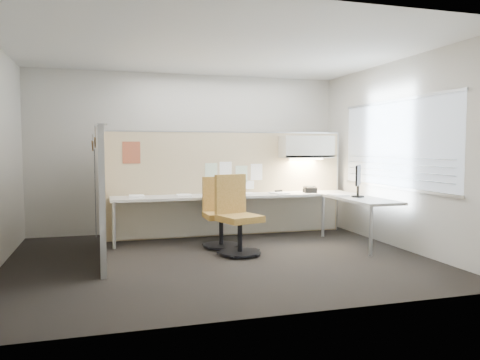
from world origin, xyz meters
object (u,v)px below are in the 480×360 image
object	(u,v)px
chair_left	(220,215)
monitor	(358,179)
phone	(310,190)
chair_right	(237,218)
desk	(258,203)

from	to	relation	value
chair_left	monitor	bearing A→B (deg)	-11.51
phone	monitor	bearing A→B (deg)	-52.45
monitor	phone	bearing A→B (deg)	61.32
chair_left	phone	distance (m)	1.79
chair_right	desk	bearing A→B (deg)	38.75
desk	phone	world-z (taller)	phone
desk	phone	distance (m)	0.99
desk	monitor	world-z (taller)	monitor
desk	monitor	xyz separation A→B (m)	(1.37, -0.79, 0.41)
desk	monitor	size ratio (longest dim) A/B	8.08
desk	chair_right	size ratio (longest dim) A/B	3.63
chair_left	chair_right	distance (m)	0.56
chair_left	chair_right	world-z (taller)	chair_right
chair_left	phone	size ratio (longest dim) A/B	4.21
chair_right	phone	distance (m)	1.91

